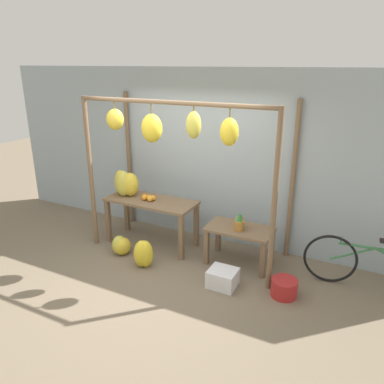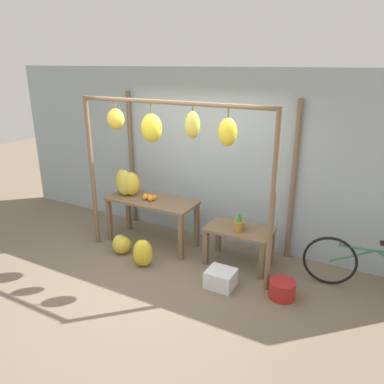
% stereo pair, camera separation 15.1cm
% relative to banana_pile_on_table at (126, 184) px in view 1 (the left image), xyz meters
% --- Properties ---
extents(ground_plane, '(20.00, 20.00, 0.00)m').
position_rel_banana_pile_on_table_xyz_m(ground_plane, '(1.11, -0.92, -0.97)').
color(ground_plane, '#756651').
extents(shop_wall_back, '(8.00, 0.08, 2.80)m').
position_rel_banana_pile_on_table_xyz_m(shop_wall_back, '(1.11, 0.69, 0.43)').
color(shop_wall_back, '#99A8B2').
rests_on(shop_wall_back, ground_plane).
extents(stall_awning, '(2.99, 1.18, 2.40)m').
position_rel_banana_pile_on_table_xyz_m(stall_awning, '(1.06, -0.23, 0.81)').
color(stall_awning, brown).
rests_on(stall_awning, ground_plane).
extents(display_table_main, '(1.48, 0.61, 0.77)m').
position_rel_banana_pile_on_table_xyz_m(display_table_main, '(0.49, -0.00, -0.33)').
color(display_table_main, brown).
rests_on(display_table_main, ground_plane).
extents(display_table_side, '(0.96, 0.55, 0.58)m').
position_rel_banana_pile_on_table_xyz_m(display_table_side, '(1.99, 0.03, -0.51)').
color(display_table_side, brown).
rests_on(display_table_side, ground_plane).
extents(banana_pile_on_table, '(0.49, 0.38, 0.43)m').
position_rel_banana_pile_on_table_xyz_m(banana_pile_on_table, '(0.00, 0.00, 0.00)').
color(banana_pile_on_table, gold).
rests_on(banana_pile_on_table, display_table_main).
extents(orange_pile, '(0.25, 0.16, 0.09)m').
position_rel_banana_pile_on_table_xyz_m(orange_pile, '(0.46, -0.03, -0.15)').
color(orange_pile, orange).
rests_on(orange_pile, display_table_main).
extents(pineapple_cluster, '(0.16, 0.23, 0.25)m').
position_rel_banana_pile_on_table_xyz_m(pineapple_cluster, '(1.99, -0.01, -0.29)').
color(pineapple_cluster, '#B27F38').
rests_on(pineapple_cluster, display_table_side).
extents(banana_pile_ground_left, '(0.35, 0.36, 0.31)m').
position_rel_banana_pile_on_table_xyz_m(banana_pile_ground_left, '(0.25, -0.54, -0.82)').
color(banana_pile_ground_left, gold).
rests_on(banana_pile_ground_left, ground_plane).
extents(banana_pile_ground_right, '(0.33, 0.30, 0.42)m').
position_rel_banana_pile_on_table_xyz_m(banana_pile_ground_right, '(0.78, -0.69, -0.76)').
color(banana_pile_ground_right, yellow).
rests_on(banana_pile_ground_right, ground_plane).
extents(fruit_crate_white, '(0.37, 0.33, 0.24)m').
position_rel_banana_pile_on_table_xyz_m(fruit_crate_white, '(2.01, -0.64, -0.85)').
color(fruit_crate_white, silver).
rests_on(fruit_crate_white, ground_plane).
extents(blue_bucket, '(0.34, 0.34, 0.23)m').
position_rel_banana_pile_on_table_xyz_m(blue_bucket, '(2.80, -0.49, -0.85)').
color(blue_bucket, '#AD2323').
rests_on(blue_bucket, ground_plane).
extents(parked_bicycle, '(1.74, 0.26, 0.74)m').
position_rel_banana_pile_on_table_xyz_m(parked_bicycle, '(3.78, 0.18, -0.60)').
color(parked_bicycle, black).
rests_on(parked_bicycle, ground_plane).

